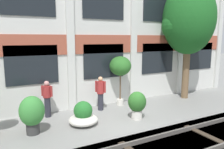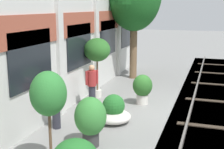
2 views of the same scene
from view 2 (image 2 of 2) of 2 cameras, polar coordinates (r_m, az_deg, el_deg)
ground_plane at (r=12.09m, az=5.68°, el=-5.87°), size 80.00×80.00×0.00m
rail_tracks at (r=11.88m, az=17.64°, el=-7.44°), size 25.15×2.80×0.43m
potted_plant_tall_urn at (r=7.32m, az=-11.52°, el=-4.34°), size 0.85×0.85×2.35m
potted_plant_wide_bowl at (r=10.37m, az=0.30°, el=-6.82°), size 1.16×1.16×0.95m
potted_plant_glazed_jar at (r=12.23m, az=5.60°, el=-2.36°), size 0.77×0.77×1.18m
potted_plant_low_pan at (r=12.88m, az=-2.74°, el=4.26°), size 1.09×1.09×2.51m
potted_plant_ribbed_drum at (r=8.57m, az=-3.96°, el=-8.02°), size 0.88×0.88×1.39m
resident_by_doorway at (r=11.89m, az=-3.69°, el=-1.80°), size 0.41×0.39×1.62m
resident_watching_tracks at (r=9.88m, az=-10.24°, el=-5.01°), size 0.42×0.38×1.60m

